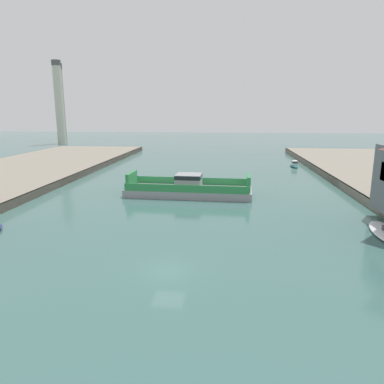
# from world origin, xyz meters

# --- Properties ---
(ground_plane) EXTENTS (400.00, 400.00, 0.00)m
(ground_plane) POSITION_xyz_m (0.00, 0.00, 0.00)
(ground_plane) COLOR #3D6660
(chain_ferry) EXTENTS (19.13, 7.09, 3.30)m
(chain_ferry) POSITION_xyz_m (-1.13, 26.52, 1.02)
(chain_ferry) COLOR #939399
(chain_ferry) RESTS_ON ground
(moored_boat_near_right) EXTENTS (1.70, 5.06, 1.52)m
(moored_boat_near_right) POSITION_xyz_m (20.16, 57.55, 0.57)
(moored_boat_near_right) COLOR #237075
(moored_boat_near_right) RESTS_ON ground
(smokestack_distant_a) EXTENTS (2.97, 2.97, 31.07)m
(smokestack_distant_a) POSITION_xyz_m (-61.70, 114.83, 16.55)
(smokestack_distant_a) COLOR #9E998E
(smokestack_distant_a) RESTS_ON ground
(smokestack_distant_b) EXTENTS (3.44, 3.44, 31.76)m
(smokestack_distant_b) POSITION_xyz_m (-60.74, 111.28, 16.90)
(smokestack_distant_b) COLOR beige
(smokestack_distant_b) RESTS_ON ground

